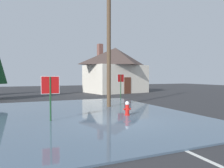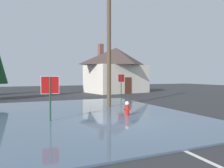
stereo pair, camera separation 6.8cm
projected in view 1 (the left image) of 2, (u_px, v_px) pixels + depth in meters
ground_plane at (119, 125)px, 9.88m from camera, size 80.00×80.00×0.10m
flood_puddle at (81, 114)px, 12.14m from camera, size 11.37×13.87×0.06m
lane_stop_bar at (127, 131)px, 8.46m from camera, size 3.21×0.61×0.01m
stop_sign_near at (50, 89)px, 10.09m from camera, size 0.83×0.08×2.16m
fire_hydrant at (127, 109)px, 11.63m from camera, size 0.41×0.35×0.81m
utility_pole at (109, 37)px, 14.72m from camera, size 1.60×0.28×9.20m
stop_sign_far at (121, 81)px, 21.11m from camera, size 0.75×0.18×2.33m
house at (115, 69)px, 28.66m from camera, size 8.54×6.89×6.33m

